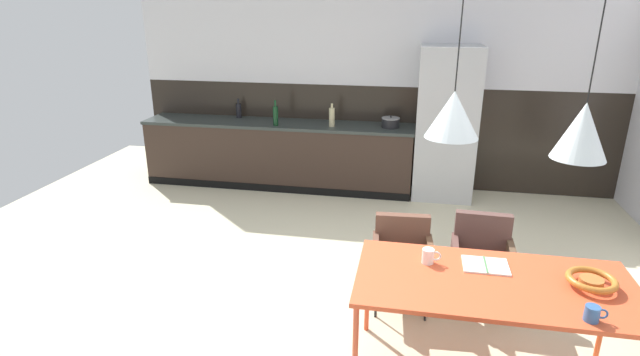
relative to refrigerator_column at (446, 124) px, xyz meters
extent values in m
plane|color=beige|center=(-0.93, -3.03, -0.97)|extent=(8.98, 8.98, 0.00)
cube|color=black|center=(-0.93, 0.36, -0.28)|extent=(6.56, 0.12, 1.38)
cube|color=silver|center=(-0.93, 0.36, 1.10)|extent=(6.56, 0.12, 1.38)
cube|color=#33251E|center=(-2.23, 0.00, -0.54)|extent=(3.66, 0.60, 0.86)
cube|color=#2E3533|center=(-2.23, 0.00, -0.09)|extent=(3.69, 0.63, 0.04)
cube|color=black|center=(-2.23, -0.30, -0.92)|extent=(3.66, 0.01, 0.10)
cube|color=#ADAFB2|center=(0.00, 0.00, 0.00)|extent=(0.75, 0.60, 1.94)
cube|color=#D84F2B|center=(0.16, -3.45, -0.23)|extent=(1.75, 0.85, 0.03)
cylinder|color=#DF4828|center=(-0.67, -3.06, -0.61)|extent=(0.04, 0.04, 0.73)
cylinder|color=#DF5126|center=(1.00, -3.06, -0.61)|extent=(0.04, 0.04, 0.73)
cylinder|color=#D25032|center=(-0.67, -3.83, -0.61)|extent=(0.04, 0.04, 0.73)
cube|color=brown|center=(0.21, -2.59, -0.57)|extent=(0.50, 0.48, 0.06)
cube|color=brown|center=(0.22, -2.39, -0.36)|extent=(0.46, 0.10, 0.34)
cube|color=brown|center=(0.43, -2.60, -0.47)|extent=(0.07, 0.42, 0.14)
cube|color=brown|center=(-0.01, -2.58, -0.47)|extent=(0.07, 0.42, 0.14)
cylinder|color=black|center=(0.40, -2.79, -0.78)|extent=(0.02, 0.02, 0.37)
cylinder|color=black|center=(0.00, -2.78, -0.78)|extent=(0.02, 0.02, 0.37)
cylinder|color=black|center=(0.42, -2.41, -0.78)|extent=(0.02, 0.02, 0.37)
cylinder|color=black|center=(0.02, -2.40, -0.78)|extent=(0.02, 0.02, 0.37)
cylinder|color=black|center=(0.41, -2.60, -0.96)|extent=(0.03, 0.41, 0.02)
cylinder|color=black|center=(0.01, -2.59, -0.96)|extent=(0.03, 0.41, 0.02)
cube|color=brown|center=(-0.43, -2.68, -0.56)|extent=(0.51, 0.49, 0.06)
cube|color=brown|center=(-0.44, -2.48, -0.38)|extent=(0.46, 0.11, 0.30)
cube|color=brown|center=(-0.21, -2.66, -0.46)|extent=(0.08, 0.42, 0.14)
cube|color=brown|center=(-0.65, -2.69, -0.46)|extent=(0.08, 0.42, 0.14)
cylinder|color=black|center=(-0.22, -2.85, -0.78)|extent=(0.02, 0.02, 0.38)
cylinder|color=black|center=(-0.62, -2.88, -0.78)|extent=(0.02, 0.02, 0.38)
cylinder|color=black|center=(-0.24, -2.47, -0.78)|extent=(0.02, 0.02, 0.38)
cylinder|color=black|center=(-0.64, -2.50, -0.78)|extent=(0.02, 0.02, 0.38)
cylinder|color=black|center=(-0.23, -2.66, -0.96)|extent=(0.04, 0.41, 0.02)
cylinder|color=black|center=(-0.63, -2.69, -0.96)|extent=(0.04, 0.41, 0.02)
cylinder|color=#B2662D|center=(0.73, -3.41, -0.18)|extent=(0.14, 0.14, 0.06)
torus|color=#B76B26|center=(0.73, -3.41, -0.16)|extent=(0.30, 0.30, 0.04)
cube|color=white|center=(0.05, -3.26, -0.21)|extent=(0.15, 0.23, 0.01)
cube|color=white|center=(0.20, -3.26, -0.21)|extent=(0.15, 0.23, 0.01)
cube|color=#4C7F4C|center=(0.13, -3.26, -0.20)|extent=(0.01, 0.23, 0.00)
cylinder|color=#335B93|center=(0.62, -3.78, -0.17)|extent=(0.08, 0.08, 0.09)
torus|color=#335B93|center=(0.68, -3.78, -0.16)|extent=(0.06, 0.01, 0.06)
cylinder|color=white|center=(-0.25, -3.29, -0.16)|extent=(0.08, 0.08, 0.10)
torus|color=white|center=(-0.20, -3.29, -0.16)|extent=(0.07, 0.01, 0.07)
cylinder|color=black|center=(-0.70, 0.00, -0.02)|extent=(0.23, 0.23, 0.12)
cylinder|color=gray|center=(-0.70, 0.00, 0.05)|extent=(0.23, 0.23, 0.01)
sphere|color=black|center=(-0.70, 0.00, 0.07)|extent=(0.02, 0.02, 0.02)
cylinder|color=#0F3319|center=(-2.19, -0.17, 0.05)|extent=(0.07, 0.07, 0.25)
cylinder|color=#0F3319|center=(-2.19, -0.17, 0.22)|extent=(0.03, 0.03, 0.08)
cylinder|color=black|center=(-2.83, 0.19, 0.02)|extent=(0.07, 0.07, 0.20)
cylinder|color=black|center=(-2.83, 0.19, 0.16)|extent=(0.03, 0.03, 0.07)
cylinder|color=tan|center=(-1.46, -0.09, 0.05)|extent=(0.07, 0.07, 0.24)
cylinder|color=tan|center=(-1.46, -0.09, 0.20)|extent=(0.03, 0.03, 0.06)
cylinder|color=black|center=(-0.19, -3.44, 1.35)|extent=(0.01, 0.01, 0.76)
cone|color=silver|center=(-0.19, -3.44, 0.84)|extent=(0.31, 0.31, 0.27)
cylinder|color=black|center=(0.51, -3.45, 1.34)|extent=(0.01, 0.01, 0.80)
cone|color=silver|center=(0.51, -3.45, 0.78)|extent=(0.30, 0.30, 0.32)
camera|label=1|loc=(-0.40, -6.34, 1.44)|focal=27.77mm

